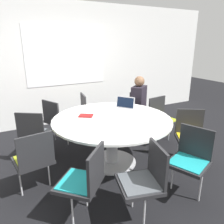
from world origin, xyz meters
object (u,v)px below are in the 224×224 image
chair_1 (90,111)px  chair_9 (161,116)px  chair_2 (57,118)px  chair_6 (145,177)px  chair_4 (34,157)px  chair_5 (85,178)px  chair_7 (191,156)px  chair_8 (191,133)px  person_0 (139,101)px  handbag (37,146)px  chair_3 (35,132)px  spiral_notebook (86,116)px  chair_0 (139,107)px  laptop (124,107)px

chair_1 → chair_9: bearing=57.2°
chair_2 → chair_6: (0.34, -2.25, 0.00)m
chair_4 → chair_9: bearing=3.9°
chair_5 → chair_7: same height
chair_1 → chair_8: same height
chair_9 → person_0: person_0 is taller
handbag → chair_3: bearing=-98.4°
chair_3 → handbag: 0.46m
chair_9 → person_0: bearing=-80.8°
chair_9 → spiral_notebook: (-1.50, 0.02, 0.24)m
chair_7 → person_0: person_0 is taller
chair_1 → spiral_notebook: chair_1 is taller
chair_6 → handbag: (-0.78, 2.05, -0.37)m
chair_2 → chair_7: bearing=1.4°
chair_0 → chair_3: size_ratio=1.00×
chair_6 → handbag: chair_6 is taller
handbag → person_0: bearing=-3.1°
chair_3 → laptop: size_ratio=2.08×
person_0 → spiral_notebook: size_ratio=4.69×
chair_4 → chair_8: same height
laptop → spiral_notebook: bearing=-126.1°
chair_1 → laptop: 1.00m
chair_6 → chair_2: bearing=23.1°
chair_6 → spiral_notebook: 1.48m
chair_8 → spiral_notebook: (-1.38, 0.85, 0.24)m
chair_6 → spiral_notebook: chair_6 is taller
chair_7 → handbag: 2.51m
chair_9 → laptop: size_ratio=2.08×
chair_5 → handbag: size_ratio=2.39×
chair_8 → chair_0: bearing=-61.9°
chair_2 → chair_5: (-0.22, -1.97, 0.00)m
laptop → handbag: (-1.39, 0.58, -0.66)m
chair_6 → chair_8: (1.30, 0.61, 0.00)m
chair_9 → handbag: bearing=-24.4°
chair_5 → laptop: bearing=-0.1°
chair_0 → handbag: size_ratio=2.39×
chair_9 → chair_6: bearing=36.6°
chair_3 → chair_9: size_ratio=1.00×
chair_8 → person_0: 1.35m
chair_3 → chair_9: (2.23, -0.35, 0.00)m
chair_8 → handbag: bearing=-3.0°
chair_3 → chair_2: bearing=77.4°
chair_3 → handbag: size_ratio=2.39×
chair_6 → chair_8: bearing=-50.5°
person_0 → chair_3: bearing=-32.9°
chair_3 → spiral_notebook: (0.74, -0.33, 0.24)m
chair_2 → person_0: person_0 is taller
chair_2 → laptop: bearing=25.4°
person_0 → chair_2: bearing=-48.0°
chair_3 → chair_6: (0.81, -1.79, 0.00)m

